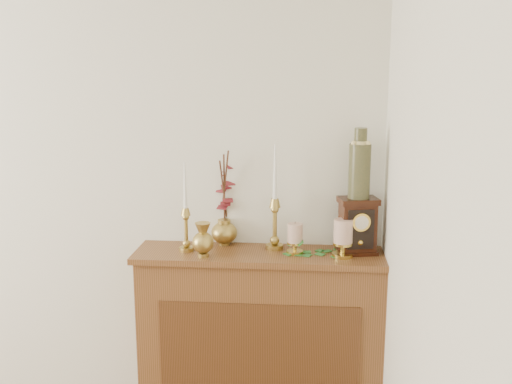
# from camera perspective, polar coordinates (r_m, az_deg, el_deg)

# --- Properties ---
(console_shelf) EXTENTS (1.24, 0.34, 0.93)m
(console_shelf) POSITION_cam_1_polar(r_m,az_deg,el_deg) (3.13, 0.44, -14.37)
(console_shelf) COLOR brown
(console_shelf) RESTS_ON ground
(candlestick_left) EXTENTS (0.07, 0.07, 0.44)m
(candlestick_left) POSITION_cam_1_polar(r_m,az_deg,el_deg) (2.95, -6.69, -2.88)
(candlestick_left) COLOR tan
(candlestick_left) RESTS_ON console_shelf
(candlestick_center) EXTENTS (0.09, 0.09, 0.52)m
(candlestick_center) POSITION_cam_1_polar(r_m,az_deg,el_deg) (2.95, 1.80, -2.24)
(candlestick_center) COLOR tan
(candlestick_center) RESTS_ON console_shelf
(bud_vase) EXTENTS (0.10, 0.10, 0.17)m
(bud_vase) POSITION_cam_1_polar(r_m,az_deg,el_deg) (2.86, -5.07, -4.59)
(bud_vase) COLOR tan
(bud_vase) RESTS_ON console_shelf
(ginger_jar) EXTENTS (0.20, 0.21, 0.49)m
(ginger_jar) POSITION_cam_1_polar(r_m,az_deg,el_deg) (3.05, -2.92, -0.85)
(ginger_jar) COLOR tan
(ginger_jar) RESTS_ON console_shelf
(pillar_candle_left) EXTENTS (0.08, 0.08, 0.16)m
(pillar_candle_left) POSITION_cam_1_polar(r_m,az_deg,el_deg) (2.91, 3.73, -4.28)
(pillar_candle_left) COLOR gold
(pillar_candle_left) RESTS_ON console_shelf
(pillar_candle_right) EXTENTS (0.10, 0.10, 0.20)m
(pillar_candle_right) POSITION_cam_1_polar(r_m,az_deg,el_deg) (2.88, 8.29, -4.18)
(pillar_candle_right) COLOR gold
(pillar_candle_right) RESTS_ON console_shelf
(ivy_garland) EXTENTS (0.39, 0.17, 0.07)m
(ivy_garland) POSITION_cam_1_polar(r_m,az_deg,el_deg) (2.95, 5.64, -5.51)
(ivy_garland) COLOR #2C732B
(ivy_garland) RESTS_ON console_shelf
(mantel_clock) EXTENTS (0.21, 0.17, 0.28)m
(mantel_clock) POSITION_cam_1_polar(r_m,az_deg,el_deg) (2.93, 9.65, -3.24)
(mantel_clock) COLOR #33150A
(mantel_clock) RESTS_ON console_shelf
(ceramic_vase) EXTENTS (0.10, 0.10, 0.34)m
(ceramic_vase) POSITION_cam_1_polar(r_m,az_deg,el_deg) (2.87, 9.84, 2.37)
(ceramic_vase) COLOR #162D23
(ceramic_vase) RESTS_ON mantel_clock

